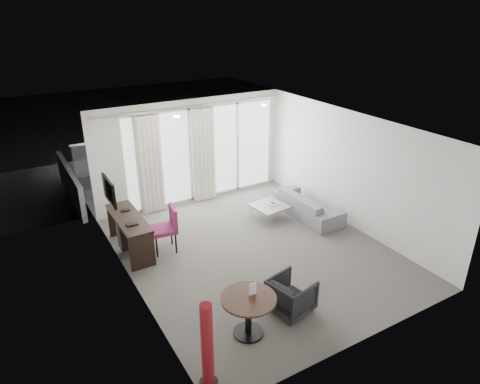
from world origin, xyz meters
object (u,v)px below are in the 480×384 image
round_table (248,316)px  red_lamp (207,346)px  rattan_chair_a (219,163)px  desk (130,234)px  coffee_table (269,212)px  desk_chair (163,230)px  tub_armchair (291,295)px  sofa (308,205)px  rattan_chair_b (220,160)px

round_table → red_lamp: bearing=-150.4°
round_table → rattan_chair_a: bearing=66.2°
desk → rattan_chair_a: rattan_chair_a is taller
round_table → coffee_table: 3.93m
desk_chair → tub_armchair: bearing=-59.8°
desk_chair → rattan_chair_a: bearing=55.1°
desk → tub_armchair: bearing=-61.8°
desk_chair → rattan_chair_a: (2.85, 3.00, -0.04)m
round_table → sofa: round_table is taller
red_lamp → rattan_chair_a: (3.58, 6.49, -0.21)m
sofa → rattan_chair_a: bearing=12.0°
desk_chair → red_lamp: 3.57m
sofa → red_lamp: bearing=127.4°
desk_chair → desk: bearing=157.7°
sofa → rattan_chair_b: size_ratio=2.18×
desk → sofa: size_ratio=0.86×
rattan_chair_a → rattan_chair_b: 0.34m
desk → coffee_table: (3.26, -0.23, -0.22)m
desk_chair → round_table: 2.96m
desk_chair → coffee_table: bearing=11.2°
red_lamp → sofa: 5.38m
tub_armchair → sofa: tub_armchair is taller
red_lamp → coffee_table: bearing=46.8°
tub_armchair → coffee_table: tub_armchair is taller
desk → rattan_chair_b: size_ratio=1.86×
round_table → coffee_table: round_table is taller
red_lamp → tub_armchair: 1.99m
desk_chair → sofa: (3.54, -0.23, -0.20)m
desk → round_table: desk is taller
red_lamp → rattan_chair_a: bearing=61.1°
rattan_chair_a → round_table: bearing=-136.3°
tub_armchair → rattan_chair_a: size_ratio=0.75×
red_lamp → round_table: bearing=29.6°
round_table → red_lamp: size_ratio=0.65×
desk_chair → rattan_chair_b: bearing=55.8°
round_table → rattan_chair_b: bearing=65.7°
coffee_table → desk_chair: bearing=-177.4°
red_lamp → desk: bearing=88.0°
desk → desk_chair: desk_chair is taller
desk → tub_armchair: (1.71, -3.19, -0.08)m
desk_chair → coffee_table: desk_chair is taller
tub_armchair → red_lamp: bearing=97.3°
tub_armchair → desk_chair: bearing=9.3°
coffee_table → rattan_chair_b: size_ratio=0.85×
desk_chair → rattan_chair_b: desk_chair is taller
rattan_chair_b → red_lamp: bearing=-137.3°
coffee_table → rattan_chair_b: rattan_chair_b is taller
sofa → round_table: bearing=129.4°
red_lamp → rattan_chair_a: size_ratio=1.48×
round_table → rattan_chair_b: 6.84m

